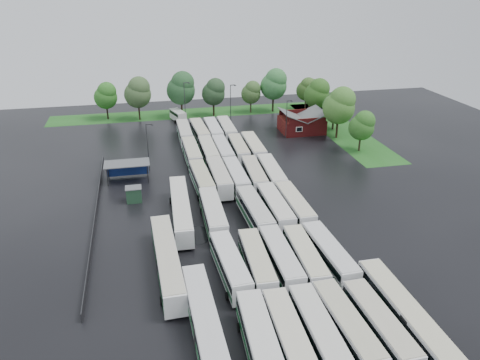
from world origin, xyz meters
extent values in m
plane|color=black|center=(0.00, 0.00, 0.00)|extent=(160.00, 160.00, 0.00)
cube|color=maroon|center=(24.00, 42.80, 1.70)|extent=(10.00, 8.00, 3.40)
cube|color=#4C4F51|center=(21.50, 42.80, 4.30)|extent=(5.07, 8.60, 2.19)
cube|color=#4C4F51|center=(26.50, 42.80, 4.30)|extent=(5.07, 8.60, 2.19)
cube|color=maroon|center=(24.00, 38.80, 3.90)|extent=(9.00, 0.20, 1.20)
cube|color=silver|center=(22.00, 38.75, 2.00)|extent=(1.60, 0.12, 1.20)
cylinder|color=#2D2D30|center=(-20.80, 20.00, 1.70)|extent=(0.16, 0.16, 3.40)
cylinder|color=#2D2D30|center=(-13.60, 20.00, 1.70)|extent=(0.16, 0.16, 3.40)
cylinder|color=#2D2D30|center=(-20.80, 23.20, 1.70)|extent=(0.16, 0.16, 3.40)
cylinder|color=#2D2D30|center=(-13.60, 23.20, 1.70)|extent=(0.16, 0.16, 3.40)
cube|color=#4C4F51|center=(-17.20, 21.60, 3.50)|extent=(8.20, 4.20, 0.15)
cube|color=navy|center=(-17.20, 23.50, 1.60)|extent=(7.60, 0.08, 2.60)
cube|color=#1D4028|center=(-16.20, 12.60, 1.25)|extent=(2.50, 2.00, 2.50)
cube|color=#4C4F51|center=(-16.20, 12.60, 2.56)|extent=(2.70, 2.20, 0.12)
cube|color=#1E591A|center=(2.00, 64.80, 0.01)|extent=(80.00, 10.00, 0.01)
cube|color=#1E591A|center=(34.00, 42.80, 0.01)|extent=(10.00, 50.00, 0.01)
cube|color=#2D2D30|center=(-22.20, 8.00, 0.60)|extent=(0.10, 50.00, 1.20)
cube|color=silver|center=(-4.25, -26.13, 1.99)|extent=(3.29, 13.16, 2.99)
cube|color=black|center=(-4.25, -26.13, 2.58)|extent=(3.33, 12.64, 0.96)
cube|color=#054F1C|center=(-4.25, -26.13, 1.33)|extent=(3.33, 12.90, 0.66)
cube|color=silver|center=(-4.25, -26.13, 3.54)|extent=(3.16, 12.76, 0.13)
cylinder|color=black|center=(-4.25, -21.95, 0.49)|extent=(2.77, 1.04, 1.04)
cube|color=silver|center=(-1.25, -26.11, 1.93)|extent=(2.99, 12.74, 2.90)
cube|color=black|center=(-1.25, -26.11, 2.51)|extent=(3.04, 12.23, 0.93)
cube|color=#0C4220|center=(-1.25, -26.11, 1.29)|extent=(3.04, 12.48, 0.64)
cube|color=beige|center=(-1.25, -26.11, 3.43)|extent=(2.88, 12.35, 0.13)
cylinder|color=black|center=(-1.25, -22.05, 0.48)|extent=(2.69, 1.01, 1.01)
cube|color=silver|center=(1.94, -26.01, 1.93)|extent=(2.82, 12.74, 2.91)
cube|color=black|center=(1.94, -26.01, 2.52)|extent=(2.87, 12.23, 0.93)
cube|color=#044319|center=(1.94, -26.01, 1.29)|extent=(2.87, 12.49, 0.64)
cube|color=beige|center=(1.94, -26.01, 3.44)|extent=(2.71, 12.36, 0.13)
cylinder|color=black|center=(1.94, -21.95, 0.48)|extent=(2.70, 1.02, 1.02)
cube|color=silver|center=(5.05, -25.82, 1.93)|extent=(3.05, 12.78, 2.91)
cube|color=black|center=(5.05, -25.82, 2.51)|extent=(3.10, 12.27, 0.93)
cube|color=#0D3D20|center=(5.05, -25.82, 1.29)|extent=(3.10, 12.53, 0.64)
cube|color=#B3B094|center=(5.05, -25.82, 3.44)|extent=(2.93, 12.39, 0.13)
cylinder|color=black|center=(5.05, -21.76, 0.48)|extent=(2.70, 1.02, 1.02)
cube|color=silver|center=(8.48, -26.35, 1.90)|extent=(2.91, 12.53, 2.86)
cube|color=black|center=(8.48, -26.35, 2.47)|extent=(2.96, 12.03, 0.91)
cube|color=#09441D|center=(8.48, -26.35, 1.27)|extent=(2.96, 12.28, 0.63)
cube|color=#B5B098|center=(8.48, -26.35, 3.38)|extent=(2.80, 12.15, 0.12)
cylinder|color=black|center=(8.48, -22.36, 0.47)|extent=(2.65, 1.00, 1.00)
cube|color=silver|center=(-4.55, -12.28, 1.91)|extent=(3.24, 12.67, 2.88)
cube|color=black|center=(-4.55, -12.28, 2.49)|extent=(3.28, 12.17, 0.92)
cube|color=#124124|center=(-4.55, -12.28, 1.28)|extent=(3.28, 12.42, 0.63)
cube|color=silver|center=(-4.55, -12.28, 3.40)|extent=(3.12, 12.29, 0.13)
cylinder|color=black|center=(-4.55, -16.30, 0.47)|extent=(2.67, 1.00, 1.00)
cylinder|color=black|center=(-4.55, -8.26, 0.47)|extent=(2.67, 1.00, 1.00)
cube|color=silver|center=(-1.16, -12.44, 1.90)|extent=(3.09, 12.59, 2.86)
cube|color=black|center=(-1.16, -12.44, 2.47)|extent=(3.13, 12.10, 0.92)
cube|color=#073E1B|center=(-1.16, -12.44, 1.27)|extent=(3.13, 12.34, 0.63)
cube|color=#BEBA9B|center=(-1.16, -12.44, 3.39)|extent=(2.97, 12.21, 0.13)
cylinder|color=black|center=(-1.16, -16.44, 0.47)|extent=(2.66, 1.00, 1.00)
cylinder|color=black|center=(-1.16, -8.44, 0.47)|extent=(2.66, 1.00, 1.00)
cube|color=silver|center=(2.05, -12.30, 1.94)|extent=(2.74, 12.74, 2.92)
cube|color=black|center=(2.05, -12.30, 2.52)|extent=(2.80, 12.23, 0.93)
cube|color=#0F4723|center=(2.05, -12.30, 1.29)|extent=(2.79, 12.49, 0.64)
cube|color=silver|center=(2.05, -12.30, 3.45)|extent=(2.63, 12.36, 0.13)
cylinder|color=black|center=(2.05, -16.37, 0.48)|extent=(2.70, 1.02, 1.02)
cylinder|color=black|center=(2.05, -8.23, 0.48)|extent=(2.70, 1.02, 1.02)
cube|color=silver|center=(5.18, -12.70, 1.89)|extent=(3.04, 12.54, 2.86)
cube|color=black|center=(5.18, -12.70, 2.47)|extent=(3.08, 12.05, 0.91)
cube|color=#0B4721|center=(5.18, -12.70, 1.27)|extent=(3.08, 12.30, 0.63)
cube|color=beige|center=(5.18, -12.70, 3.37)|extent=(2.92, 12.17, 0.12)
cylinder|color=black|center=(5.18, -16.69, 0.47)|extent=(2.65, 1.00, 1.00)
cylinder|color=black|center=(5.18, -8.71, 0.47)|extent=(2.65, 1.00, 1.00)
cube|color=silver|center=(8.49, -12.69, 1.95)|extent=(3.15, 12.93, 2.94)
cube|color=black|center=(8.49, -12.69, 2.54)|extent=(3.20, 12.42, 0.94)
cube|color=#073D1C|center=(8.49, -12.69, 1.30)|extent=(3.19, 12.67, 0.65)
cube|color=silver|center=(8.49, -12.69, 3.48)|extent=(3.03, 12.54, 0.13)
cylinder|color=black|center=(8.49, -16.80, 0.48)|extent=(2.73, 1.03, 1.03)
cylinder|color=black|center=(8.49, -8.58, 0.48)|extent=(2.73, 1.03, 1.03)
cube|color=silver|center=(-4.49, 1.39, 2.00)|extent=(3.03, 13.18, 3.01)
cube|color=black|center=(-4.49, 1.39, 2.60)|extent=(3.08, 12.66, 0.96)
cube|color=#094C1C|center=(-4.49, 1.39, 1.33)|extent=(3.08, 12.92, 0.66)
cube|color=beige|center=(-4.49, 1.39, 3.55)|extent=(2.91, 12.78, 0.13)
cylinder|color=black|center=(-4.49, -2.80, 0.49)|extent=(2.79, 1.05, 1.05)
cylinder|color=black|center=(-4.49, 5.59, 0.49)|extent=(2.79, 1.05, 1.05)
cube|color=silver|center=(1.89, 0.89, 1.98)|extent=(3.13, 13.09, 2.98)
cube|color=black|center=(1.89, 0.89, 2.57)|extent=(3.17, 12.57, 0.95)
cube|color=#0B461F|center=(1.89, 0.89, 1.32)|extent=(3.17, 12.83, 0.66)
cube|color=#B1B0A9|center=(1.89, 0.89, 3.52)|extent=(3.01, 12.69, 0.13)
cylinder|color=black|center=(1.89, -3.28, 0.49)|extent=(2.76, 1.04, 1.04)
cylinder|color=black|center=(1.89, 5.05, 0.49)|extent=(2.76, 1.04, 1.04)
cube|color=silver|center=(5.28, 1.36, 1.99)|extent=(2.73, 13.07, 2.99)
cube|color=black|center=(5.28, 1.36, 2.59)|extent=(2.79, 12.54, 0.96)
cube|color=#104322|center=(5.28, 1.36, 1.33)|extent=(2.78, 12.81, 0.66)
cube|color=beige|center=(5.28, 1.36, 3.54)|extent=(2.62, 12.67, 0.13)
cylinder|color=black|center=(5.28, -2.83, 0.49)|extent=(2.78, 1.05, 1.05)
cylinder|color=black|center=(5.28, 5.54, 0.49)|extent=(2.78, 1.05, 1.05)
cube|color=silver|center=(8.44, 1.40, 1.95)|extent=(2.76, 12.86, 2.94)
cube|color=black|center=(8.44, 1.40, 2.54)|extent=(2.82, 12.35, 0.94)
cube|color=#114E29|center=(8.44, 1.40, 1.31)|extent=(2.81, 12.60, 0.65)
cube|color=beige|center=(8.44, 1.40, 3.48)|extent=(2.65, 12.47, 0.13)
cylinder|color=black|center=(8.44, -2.71, 0.48)|extent=(2.73, 1.03, 1.03)
cylinder|color=black|center=(8.44, 5.51, 0.48)|extent=(2.73, 1.03, 1.03)
cube|color=silver|center=(-4.35, 14.65, 1.93)|extent=(3.07, 12.78, 2.91)
cube|color=black|center=(-4.35, 14.65, 2.51)|extent=(3.11, 12.28, 0.93)
cube|color=#0A4A23|center=(-4.35, 14.65, 1.29)|extent=(3.11, 12.53, 0.64)
cube|color=#B0AE8D|center=(-4.35, 14.65, 3.44)|extent=(2.95, 12.40, 0.13)
cylinder|color=black|center=(-4.35, 10.58, 0.48)|extent=(2.70, 1.02, 1.02)
cylinder|color=black|center=(-4.35, 18.71, 0.48)|extent=(2.70, 1.02, 1.02)
cube|color=silver|center=(-1.16, 15.04, 2.00)|extent=(2.77, 13.18, 3.02)
cube|color=black|center=(-1.16, 15.04, 2.61)|extent=(2.84, 12.66, 0.97)
cube|color=#09431F|center=(-1.16, 15.04, 1.34)|extent=(2.82, 12.92, 0.66)
cube|color=#B4B0A2|center=(-1.16, 15.04, 3.57)|extent=(2.66, 12.79, 0.13)
cylinder|color=black|center=(-1.16, 10.83, 0.49)|extent=(2.80, 1.05, 1.05)
cylinder|color=black|center=(-1.16, 19.26, 0.49)|extent=(2.80, 1.05, 1.05)
cube|color=silver|center=(1.86, 14.75, 1.93)|extent=(2.68, 12.69, 2.91)
cube|color=black|center=(1.86, 14.75, 2.51)|extent=(2.74, 12.19, 0.93)
cube|color=#114323|center=(1.86, 14.75, 1.29)|extent=(2.73, 12.44, 0.64)
cube|color=silver|center=(1.86, 14.75, 3.44)|extent=(2.57, 12.31, 0.13)
cylinder|color=black|center=(1.86, 10.69, 0.48)|extent=(2.70, 1.01, 1.01)
cylinder|color=black|center=(1.86, 18.81, 0.48)|extent=(2.70, 1.01, 1.01)
cube|color=silver|center=(5.25, 14.78, 1.93)|extent=(3.23, 12.78, 2.90)
cube|color=black|center=(5.25, 14.78, 2.51)|extent=(3.27, 12.28, 0.93)
cube|color=#0B4D22|center=(5.25, 14.78, 1.29)|extent=(3.27, 12.53, 0.64)
cube|color=#B4AD97|center=(5.25, 14.78, 3.43)|extent=(3.11, 12.40, 0.13)
cylinder|color=black|center=(5.25, 10.73, 0.48)|extent=(2.69, 1.01, 1.01)
cylinder|color=black|center=(5.25, 18.84, 0.48)|extent=(2.69, 1.01, 1.01)
cube|color=silver|center=(8.42, 14.46, 1.99)|extent=(3.29, 13.21, 3.00)
cube|color=black|center=(8.42, 14.46, 2.59)|extent=(3.34, 12.69, 0.96)
cube|color=#084219|center=(8.42, 14.46, 1.33)|extent=(3.34, 12.95, 0.66)
cube|color=beige|center=(8.42, 14.46, 3.55)|extent=(3.17, 12.82, 0.13)
cylinder|color=black|center=(8.42, 10.26, 0.49)|extent=(2.79, 1.05, 1.05)
cylinder|color=black|center=(8.42, 18.65, 0.49)|extent=(2.79, 1.05, 1.05)
cube|color=silver|center=(-4.48, 28.23, 1.95)|extent=(2.74, 12.87, 2.95)
cube|color=black|center=(-4.48, 28.23, 2.54)|extent=(2.80, 12.35, 0.94)
cube|color=#053C18|center=(-4.48, 28.23, 1.31)|extent=(2.79, 12.61, 0.65)
cube|color=#BBB89B|center=(-4.48, 28.23, 3.48)|extent=(2.63, 12.48, 0.13)
cylinder|color=black|center=(-4.48, 24.12, 0.48)|extent=(2.73, 1.03, 1.03)
cylinder|color=black|center=(-4.48, 32.34, 0.48)|extent=(2.73, 1.03, 1.03)
cube|color=silver|center=(-1.01, 28.26, 1.95)|extent=(2.73, 12.86, 2.95)
cube|color=black|center=(-1.01, 28.26, 2.54)|extent=(2.79, 12.35, 0.94)
cube|color=#045019|center=(-1.01, 28.26, 1.31)|extent=(2.78, 12.60, 0.65)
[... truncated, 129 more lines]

